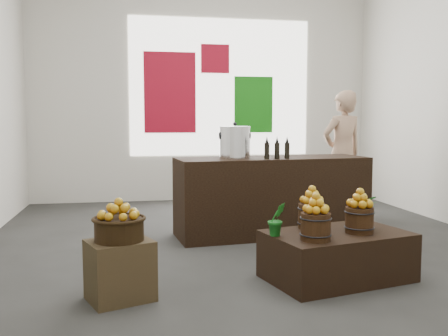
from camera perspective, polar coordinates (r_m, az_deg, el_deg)
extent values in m
plane|color=#363634|center=(5.66, 2.85, -9.07)|extent=(7.00, 7.00, 0.00)
cube|color=silver|center=(8.94, -2.34, 9.19)|extent=(6.00, 0.04, 4.00)
cube|color=white|center=(8.97, -0.39, 9.19)|extent=(3.20, 0.02, 2.40)
cube|color=maroon|center=(8.84, -6.20, 8.56)|extent=(0.90, 0.04, 1.40)
cube|color=#167512|center=(9.07, 3.38, 7.24)|extent=(0.70, 0.04, 1.00)
cube|color=maroon|center=(8.99, -1.03, 12.38)|extent=(0.50, 0.04, 0.50)
cube|color=#4C3923|center=(4.10, -11.80, -11.37)|extent=(0.59, 0.54, 0.48)
cylinder|color=black|center=(4.02, -11.89, -6.91)|extent=(0.38, 0.38, 0.17)
cube|color=black|center=(4.64, 12.79, -9.74)|extent=(1.38, 1.02, 0.43)
cylinder|color=#38230F|center=(4.23, 10.43, -6.62)|extent=(0.25, 0.25, 0.23)
cylinder|color=#38230F|center=(4.59, 15.21, -5.76)|extent=(0.25, 0.25, 0.23)
cylinder|color=#38230F|center=(4.68, 9.99, -5.44)|extent=(0.25, 0.25, 0.23)
imported|color=#15661B|center=(4.88, 15.52, -4.67)|extent=(0.33, 0.31, 0.30)
imported|color=#15661B|center=(4.34, 6.05, -5.83)|extent=(0.19, 0.16, 0.29)
cube|color=black|center=(6.23, 5.48, -3.21)|extent=(2.42, 0.98, 0.96)
cylinder|color=silver|center=(6.00, 1.25, 2.85)|extent=(0.36, 0.36, 0.36)
imported|color=tan|center=(7.67, 13.36, 1.67)|extent=(0.77, 0.60, 1.86)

